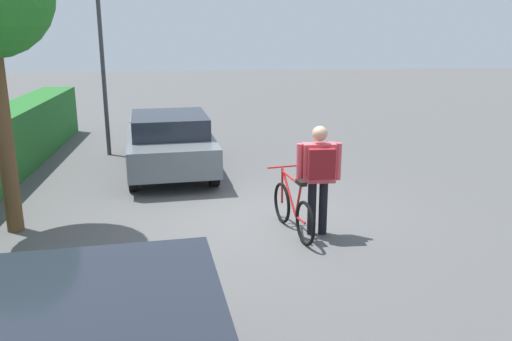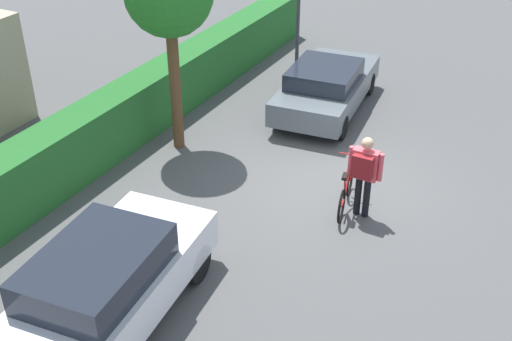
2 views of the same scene
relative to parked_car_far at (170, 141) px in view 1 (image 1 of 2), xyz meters
name	(u,v)px [view 1 (image 1 of 2)]	position (x,y,z in m)	size (l,w,h in m)	color
ground_plane	(253,218)	(-3.13, -1.49, -0.68)	(60.00, 60.00, 0.00)	#4F4F4F
parked_car_far	(170,141)	(0.00, 0.00, 0.00)	(4.17, 2.13, 1.29)	slate
bicycle	(293,210)	(-3.86, -2.02, -0.30)	(1.60, 0.52, 0.95)	black
person_rider	(319,170)	(-3.98, -2.38, 0.35)	(0.36, 0.68, 1.68)	black
street_lamp	(101,43)	(1.68, 1.58, 2.01)	(0.28, 0.28, 4.14)	#38383D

